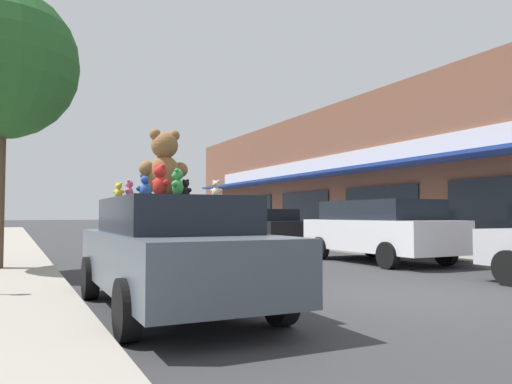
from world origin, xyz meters
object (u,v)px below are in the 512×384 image
Objects in this scene: plush_art_car at (173,250)px; teddy_bear_yellow at (119,191)px; teddy_bear_cream at (216,190)px; parked_car_far_right at (267,227)px; teddy_bear_green at (178,183)px; parked_car_far_center at (379,229)px; teddy_bear_black at (186,189)px; teddy_bear_pink at (129,190)px; teddy_bear_blue at (146,187)px; teddy_bear_red at (160,181)px; street_tree at (0,63)px; teddy_bear_giant at (164,165)px.

teddy_bear_yellow is at bearing 141.77° from plush_art_car.
teddy_bear_cream is 12.50m from parked_car_far_right.
parked_car_far_center is at bearing 160.86° from teddy_bear_green.
teddy_bear_green is (-0.35, -0.76, 0.03)m from teddy_bear_black.
teddy_bear_pink reaches higher than parked_car_far_right.
teddy_bear_red is (-0.16, -1.40, 0.00)m from teddy_bear_blue.
teddy_bear_blue is 7.91m from parked_car_far_center.
teddy_bear_cream is (0.59, -0.07, 0.82)m from plush_art_car.
teddy_bear_red is 1.74× the size of teddy_bear_yellow.
teddy_bear_cream is 0.91× the size of teddy_bear_pink.
teddy_bear_blue is 1.50× the size of teddy_bear_cream.
teddy_bear_black is at bearing -66.48° from street_tree.
teddy_bear_blue is 1.19× the size of teddy_bear_green.
plush_art_car is at bearing 54.68° from teddy_bear_black.
teddy_bear_pink is at bearing -134.23° from teddy_bear_green.
teddy_bear_black is (0.35, -0.81, -0.06)m from teddy_bear_blue.
teddy_bear_pink is (-0.25, -0.05, -0.05)m from teddy_bear_blue.
teddy_bear_cream is at bearing -86.54° from teddy_bear_red.
street_tree is at bearing -126.60° from teddy_bear_pink.
plush_art_car is 1.13m from teddy_bear_red.
teddy_bear_black is 0.80× the size of teddy_bear_green.
street_tree reaches higher than parked_car_far_right.
plush_art_car is 16.25× the size of teddy_bear_pink.
teddy_bear_yellow is at bearing -154.36° from parked_car_far_center.
teddy_bear_yellow is 8.43m from parked_car_far_center.
plush_art_car is 1.20m from teddy_bear_blue.
teddy_bear_cream is 1.30m from teddy_bear_pink.
street_tree is (-1.63, 5.05, 2.96)m from teddy_bear_yellow.
teddy_bear_giant is 3.53× the size of teddy_bear_black.
teddy_bear_giant is 0.77m from teddy_bear_green.
teddy_bear_blue is at bearing -154.86° from parked_car_far_center.
teddy_bear_giant is at bearing 52.55° from teddy_bear_pink.
teddy_bear_giant is at bearing 68.77° from teddy_bear_black.
teddy_bear_pink is 8.15m from parked_car_far_center.
teddy_bear_pink is (-0.29, 0.80, -0.30)m from teddy_bear_giant.
teddy_bear_giant is at bearing -69.37° from street_tree.
parked_car_far_center is at bearing -99.40° from teddy_bear_cream.
teddy_bear_pink is at bearing -23.18° from teddy_bear_red.
teddy_bear_red reaches higher than teddy_bear_green.
teddy_bear_cream reaches higher than parked_car_far_right.
teddy_bear_cream is at bearing 143.96° from teddy_bear_blue.
teddy_bear_giant is at bearing -155.75° from plush_art_car.
teddy_bear_pink is at bearing -69.25° from street_tree.
street_tree is at bearing -9.56° from teddy_bear_red.
teddy_bear_giant is 8.30m from parked_car_far_center.
teddy_bear_black is at bearing -122.38° from parked_car_far_right.
teddy_bear_giant is (-0.14, -0.06, 1.14)m from plush_art_car.
teddy_bear_cream is 0.06× the size of parked_car_far_center.
teddy_bear_black is 0.84m from teddy_bear_green.
teddy_bear_pink is at bearing -126.61° from parked_car_far_right.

